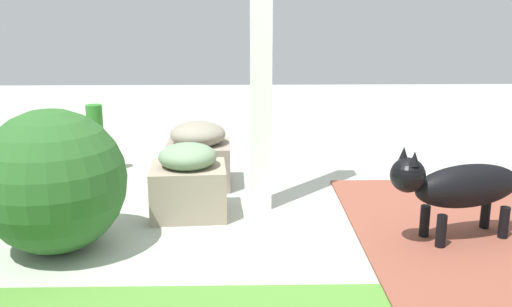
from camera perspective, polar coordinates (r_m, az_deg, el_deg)
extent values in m
plane|color=#ABB1A2|center=(3.73, 4.71, -5.83)|extent=(12.00, 12.00, 0.00)
cube|color=white|center=(3.59, 0.51, 11.42)|extent=(0.14, 0.14, 2.20)
cube|color=gray|center=(4.23, -5.77, -1.11)|extent=(0.48, 0.44, 0.32)
ellipsoid|color=gray|center=(4.17, -5.85, 1.93)|extent=(0.41, 0.41, 0.18)
cube|color=gray|center=(3.64, -6.77, -3.72)|extent=(0.50, 0.44, 0.32)
ellipsoid|color=gray|center=(3.58, -6.88, -0.30)|extent=(0.37, 0.37, 0.16)
sphere|color=#2A5C25|center=(3.23, -19.69, -2.65)|extent=(0.78, 0.78, 0.78)
cylinder|color=#B97A4A|center=(4.71, -15.59, -0.89)|extent=(0.23, 0.23, 0.17)
cylinder|color=#2B7225|center=(4.64, -15.83, 2.38)|extent=(0.13, 0.13, 0.38)
ellipsoid|color=black|center=(3.40, 20.48, -3.06)|extent=(0.71, 0.40, 0.25)
sphere|color=black|center=(3.15, 14.98, -2.10)|extent=(0.19, 0.19, 0.19)
cone|color=black|center=(3.08, 15.62, -0.48)|extent=(0.06, 0.06, 0.08)
cone|color=black|center=(3.16, 14.60, -0.01)|extent=(0.06, 0.06, 0.08)
cylinder|color=black|center=(3.29, 18.07, -7.54)|extent=(0.06, 0.06, 0.20)
cylinder|color=black|center=(3.41, 16.55, -6.64)|extent=(0.06, 0.06, 0.20)
cylinder|color=black|center=(3.54, 23.60, -6.49)|extent=(0.06, 0.06, 0.20)
cylinder|color=black|center=(3.65, 22.01, -5.69)|extent=(0.06, 0.06, 0.20)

